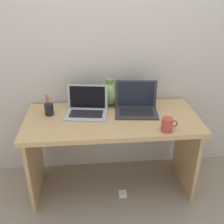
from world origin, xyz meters
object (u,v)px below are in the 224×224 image
(coffee_mug, at_px, (167,125))
(pen_cup, at_px, (49,109))
(power_brick, at_px, (123,194))
(laptop_right, at_px, (136,104))
(laptop_left, at_px, (87,106))
(green_vase, at_px, (109,93))

(coffee_mug, distance_m, pen_cup, 0.97)
(pen_cup, relative_size, power_brick, 2.57)
(laptop_right, bearing_deg, coffee_mug, -63.43)
(pen_cup, distance_m, power_brick, 1.00)
(laptop_left, xyz_separation_m, pen_cup, (-0.31, -0.00, -0.01))
(laptop_right, xyz_separation_m, power_brick, (-0.13, -0.24, -0.78))
(coffee_mug, distance_m, power_brick, 0.83)
(laptop_right, distance_m, power_brick, 0.83)
(pen_cup, bearing_deg, laptop_right, 0.49)
(green_vase, xyz_separation_m, pen_cup, (-0.52, -0.16, -0.06))
(pen_cup, height_order, power_brick, pen_cup)
(laptop_right, xyz_separation_m, green_vase, (-0.22, 0.16, 0.04))
(laptop_right, height_order, green_vase, laptop_right)
(laptop_left, height_order, laptop_right, laptop_right)
(coffee_mug, height_order, pen_cup, pen_cup)
(coffee_mug, bearing_deg, power_brick, 160.45)
(coffee_mug, xyz_separation_m, pen_cup, (-0.91, 0.34, -0.00))
(green_vase, relative_size, pen_cup, 1.34)
(laptop_right, xyz_separation_m, coffee_mug, (0.18, -0.35, -0.02))
(laptop_left, relative_size, pen_cup, 2.07)
(laptop_left, bearing_deg, green_vase, 38.25)
(power_brick, bearing_deg, laptop_right, 61.36)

